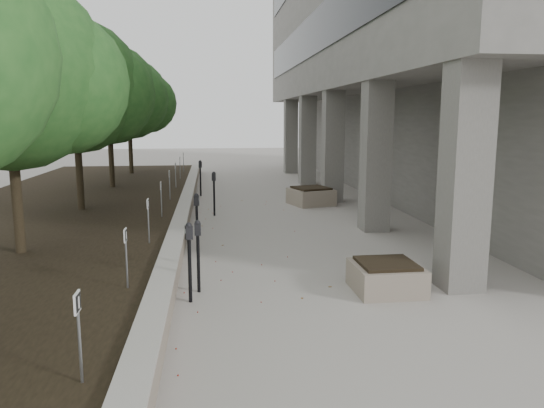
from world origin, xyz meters
TOP-DOWN VIEW (x-y plane):
  - ground at (0.00, 0.00)m, footprint 90.00×90.00m
  - retaining_wall at (-1.82, 9.00)m, footprint 0.39×26.00m
  - planting_bed at (-5.50, 9.00)m, footprint 7.00×26.00m
  - brutalist_building at (9.50, 13.00)m, footprint 13.10×26.00m
  - crabapple_tree_2 at (-4.80, 3.00)m, footprint 4.60×4.00m
  - crabapple_tree_3 at (-4.80, 8.00)m, footprint 4.60×4.00m
  - crabapple_tree_4 at (-4.80, 13.00)m, footprint 4.60×4.00m
  - crabapple_tree_5 at (-4.80, 18.00)m, footprint 4.60×4.00m
  - parking_sign_1 at (-2.35, -2.50)m, footprint 0.04×0.22m
  - parking_sign_2 at (-2.35, 0.50)m, footprint 0.04×0.22m
  - parking_sign_3 at (-2.35, 3.50)m, footprint 0.04×0.22m
  - parking_sign_4 at (-2.35, 6.50)m, footprint 0.04×0.22m
  - parking_sign_5 at (-2.35, 9.50)m, footprint 0.04×0.22m
  - parking_sign_6 at (-2.35, 12.50)m, footprint 0.04×0.22m
  - parking_sign_7 at (-2.35, 15.50)m, footprint 0.04×0.22m
  - parking_sign_8 at (-2.35, 18.50)m, footprint 0.04×0.22m
  - parking_meter_1 at (-1.39, 0.84)m, footprint 0.16×0.13m
  - parking_meter_2 at (-1.26, 1.34)m, footprint 0.14×0.10m
  - parking_meter_3 at (-1.35, 4.17)m, footprint 0.15×0.11m
  - parking_meter_4 at (-0.92, 8.61)m, footprint 0.15×0.12m
  - parking_meter_5 at (-1.42, 12.87)m, footprint 0.16×0.13m
  - planter_front at (2.05, 1.00)m, footprint 1.17×1.17m
  - planter_back at (2.49, 10.35)m, footprint 1.67×1.67m
  - berry_scatter at (-0.10, 5.00)m, footprint 3.30×14.10m

SIDE VIEW (x-z plane):
  - ground at x=0.00m, z-range 0.00..0.00m
  - berry_scatter at x=-0.10m, z-range 0.00..0.02m
  - planting_bed at x=-5.50m, z-range 0.00..0.40m
  - retaining_wall at x=-1.82m, z-range 0.00..0.50m
  - planter_front at x=2.05m, z-range 0.00..0.54m
  - planter_back at x=2.49m, z-range 0.00..0.63m
  - parking_meter_2 at x=-1.26m, z-range 0.00..1.30m
  - parking_meter_1 at x=-1.39m, z-range 0.00..1.36m
  - parking_meter_3 at x=-1.35m, z-range 0.00..1.36m
  - parking_meter_4 at x=-0.92m, z-range 0.00..1.40m
  - parking_meter_5 at x=-1.42m, z-range 0.00..1.41m
  - parking_sign_1 at x=-2.35m, z-range 0.40..1.36m
  - parking_sign_2 at x=-2.35m, z-range 0.40..1.36m
  - parking_sign_3 at x=-2.35m, z-range 0.40..1.36m
  - parking_sign_4 at x=-2.35m, z-range 0.40..1.36m
  - parking_sign_5 at x=-2.35m, z-range 0.40..1.36m
  - parking_sign_6 at x=-2.35m, z-range 0.40..1.36m
  - parking_sign_7 at x=-2.35m, z-range 0.40..1.36m
  - parking_sign_8 at x=-2.35m, z-range 0.40..1.36m
  - crabapple_tree_2 at x=-4.80m, z-range 0.40..5.84m
  - crabapple_tree_3 at x=-4.80m, z-range 0.40..5.84m
  - crabapple_tree_4 at x=-4.80m, z-range 0.40..5.84m
  - crabapple_tree_5 at x=-4.80m, z-range 0.40..5.84m
  - brutalist_building at x=9.50m, z-range 0.00..15.00m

